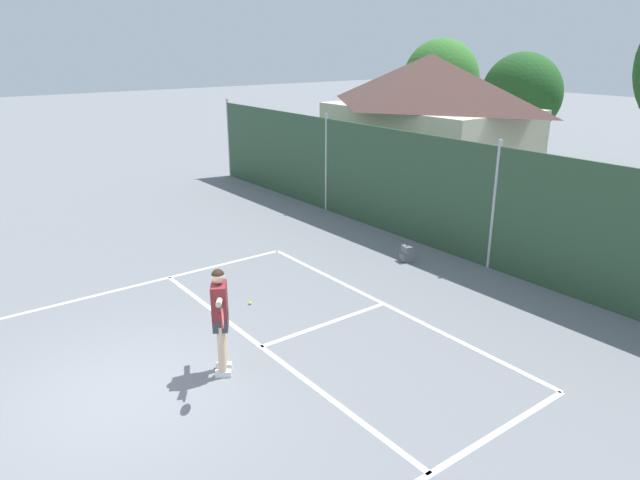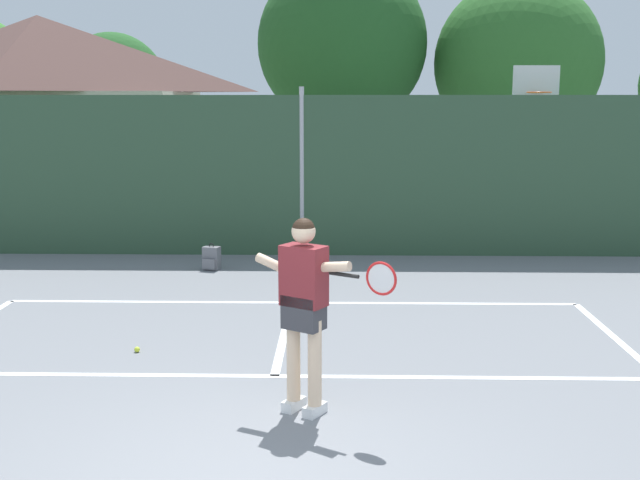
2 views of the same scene
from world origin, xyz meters
name	(u,v)px [view 2 (image 2 of 2)]	position (x,y,z in m)	size (l,w,h in m)	color
court_markings	(257,453)	(0.00, 0.65, 0.00)	(8.30, 11.10, 0.01)	white
chainlink_fence	(302,176)	(0.00, 9.00, 1.49)	(26.09, 0.09, 3.13)	#2D4C33
basketball_hoop	(533,129)	(4.55, 10.26, 2.31)	(0.90, 0.67, 3.55)	#9E9EA3
clubhouse_building	(43,114)	(-6.56, 13.70, 2.53)	(7.52, 4.98, 4.88)	beige
treeline_backdrop	(363,62)	(1.44, 18.90, 4.00)	(25.57, 4.63, 7.12)	brown
tennis_player	(305,298)	(0.37, 1.52, 1.11)	(1.30, 0.72, 1.85)	silver
tennis_ball	(137,349)	(-1.67, 3.24, 0.03)	(0.07, 0.07, 0.07)	#CCE033
backpack_grey	(211,259)	(-1.51, 7.68, 0.19)	(0.32, 0.30, 0.46)	slate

